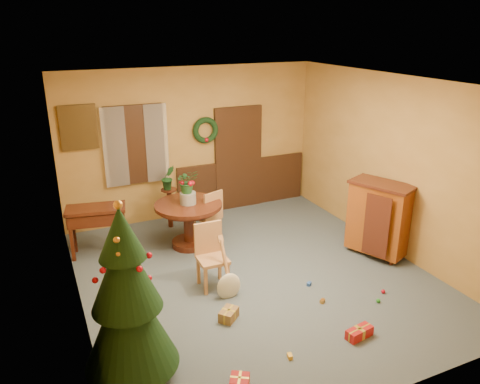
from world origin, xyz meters
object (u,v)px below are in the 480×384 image
writing_desk (97,219)px  sideboard (379,217)px  chair_near (211,253)px  dining_table (189,216)px  christmas_tree (127,299)px

writing_desk → sideboard: bearing=-24.8°
chair_near → dining_table: bearing=85.1°
writing_desk → sideboard: 4.60m
dining_table → christmas_tree: size_ratio=0.55×
dining_table → writing_desk: 1.50m
dining_table → christmas_tree: christmas_tree is taller
writing_desk → sideboard: size_ratio=0.81×
chair_near → sideboard: bearing=-5.1°
christmas_tree → dining_table: bearing=60.4°
chair_near → sideboard: 2.85m
sideboard → christmas_tree: bearing=-164.5°
chair_near → christmas_tree: 2.11m
christmas_tree → sideboard: christmas_tree is taller
chair_near → writing_desk: (-1.35, 1.68, 0.12)m
writing_desk → chair_near: bearing=-51.3°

